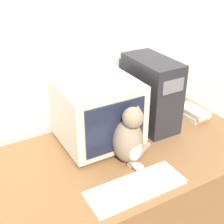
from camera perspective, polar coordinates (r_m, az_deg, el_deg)
wall_back at (r=1.92m, az=-5.37°, el=11.59°), size 7.00×0.05×2.50m
desk at (r=2.00m, az=1.74°, el=-16.57°), size 1.60×0.82×0.77m
crt_monitor at (r=1.75m, az=-2.63°, el=-0.05°), size 0.43×0.41×0.38m
computer_tower at (r=1.94m, az=7.13°, el=3.47°), size 0.20×0.40×0.44m
keyboard at (r=1.53m, az=4.38°, el=-13.58°), size 0.49×0.18×0.02m
cat at (r=1.62m, az=3.20°, el=-4.95°), size 0.27×0.23×0.34m
book_stack at (r=2.16m, az=14.69°, el=-0.13°), size 0.15×0.21×0.06m
pen at (r=1.54m, az=-0.82°, el=-13.36°), size 0.15×0.04×0.01m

